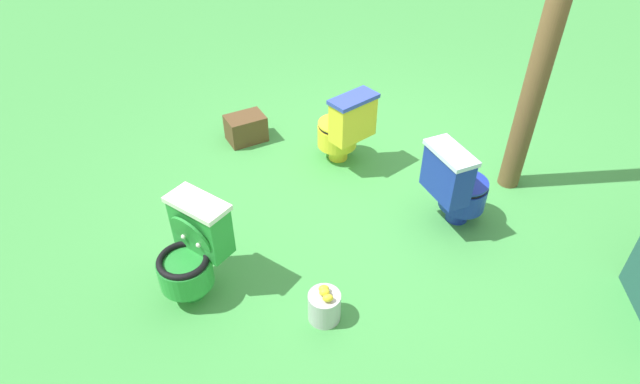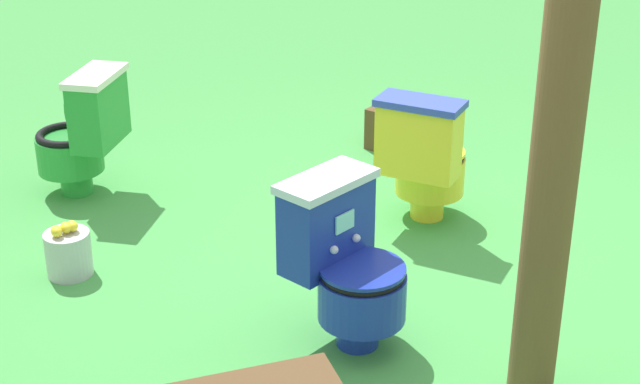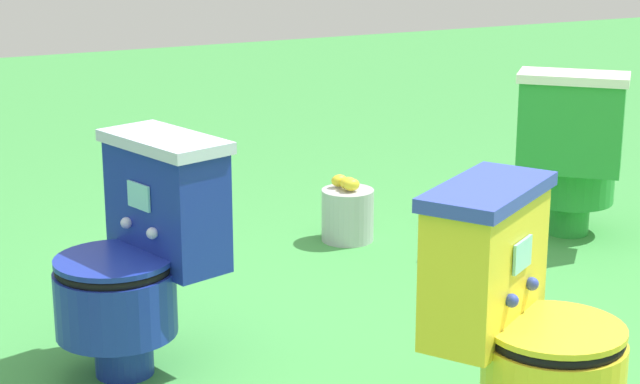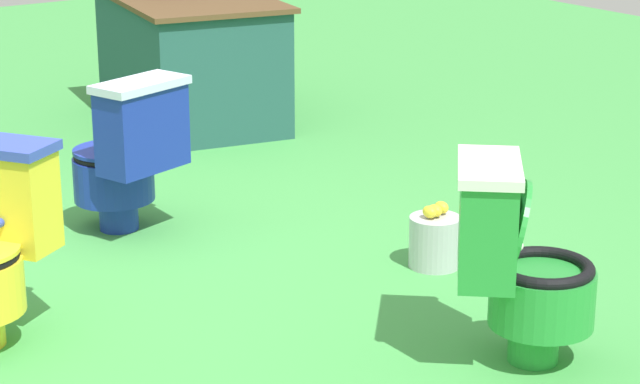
# 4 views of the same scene
# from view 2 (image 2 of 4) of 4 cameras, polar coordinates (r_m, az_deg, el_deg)

# --- Properties ---
(ground) EXTENTS (14.00, 14.00, 0.00)m
(ground) POSITION_cam_2_polar(r_m,az_deg,el_deg) (4.77, 3.88, -4.26)
(ground) COLOR #429947
(toilet_yellow) EXTENTS (0.61, 0.63, 0.73)m
(toilet_yellow) POSITION_cam_2_polar(r_m,az_deg,el_deg) (5.04, 6.25, 2.01)
(toilet_yellow) COLOR yellow
(toilet_yellow) RESTS_ON ground
(toilet_green) EXTENTS (0.63, 0.64, 0.73)m
(toilet_green) POSITION_cam_2_polar(r_m,az_deg,el_deg) (5.50, -13.88, 3.45)
(toilet_green) COLOR green
(toilet_green) RESTS_ON ground
(toilet_blue) EXTENTS (0.59, 0.54, 0.73)m
(toilet_blue) POSITION_cam_2_polar(r_m,az_deg,el_deg) (4.00, 1.55, -4.19)
(toilet_blue) COLOR #192D9E
(toilet_blue) RESTS_ON ground
(wooden_post) EXTENTS (0.18, 0.18, 2.21)m
(wooden_post) POSITION_cam_2_polar(r_m,az_deg,el_deg) (3.46, 13.95, 3.62)
(wooden_post) COLOR brown
(wooden_post) RESTS_ON ground
(small_crate) EXTENTS (0.44, 0.39, 0.27)m
(small_crate) POSITION_cam_2_polar(r_m,az_deg,el_deg) (6.07, 4.79, 3.70)
(small_crate) COLOR brown
(small_crate) RESTS_ON ground
(lemon_bucket) EXTENTS (0.22, 0.22, 0.28)m
(lemon_bucket) POSITION_cam_2_polar(r_m,az_deg,el_deg) (4.77, -14.71, -3.48)
(lemon_bucket) COLOR #B7B7BF
(lemon_bucket) RESTS_ON ground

